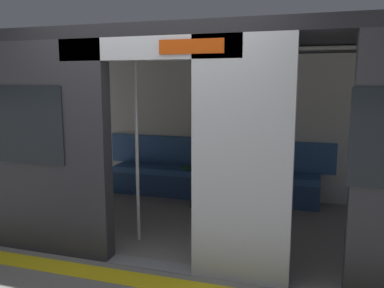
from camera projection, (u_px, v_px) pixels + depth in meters
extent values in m
plane|color=gray|center=(151.00, 265.00, 3.75)|extent=(60.00, 60.00, 0.00)
cube|color=yellow|center=(138.00, 280.00, 3.46)|extent=(8.00, 0.24, 0.01)
cube|color=silver|center=(242.00, 162.00, 3.31)|extent=(0.85, 0.12, 2.12)
cube|color=black|center=(242.00, 133.00, 3.26)|extent=(0.47, 0.02, 0.55)
cube|color=black|center=(15.00, 125.00, 3.87)|extent=(1.10, 0.02, 0.76)
cube|color=silver|center=(148.00, 49.00, 3.43)|extent=(1.71, 0.16, 0.20)
cube|color=#BF3F0C|center=(191.00, 46.00, 3.22)|extent=(0.56, 0.02, 0.12)
cube|color=black|center=(192.00, 44.00, 4.63)|extent=(6.40, 2.74, 0.12)
cube|color=gray|center=(192.00, 220.00, 4.97)|extent=(6.08, 2.58, 0.01)
cube|color=silver|center=(217.00, 126.00, 6.02)|extent=(6.08, 0.10, 2.12)
cube|color=#38609E|center=(215.00, 153.00, 6.03)|extent=(3.52, 0.06, 0.45)
cube|color=white|center=(192.00, 51.00, 4.64)|extent=(4.48, 0.16, 0.03)
cube|color=gray|center=(151.00, 264.00, 3.75)|extent=(0.85, 0.19, 0.01)
cube|color=#38609E|center=(212.00, 173.00, 5.86)|extent=(3.10, 0.44, 0.09)
cube|color=navy|center=(208.00, 190.00, 5.71)|extent=(3.10, 0.04, 0.34)
cube|color=#CC5933|center=(214.00, 154.00, 5.79)|extent=(0.40, 0.26, 0.50)
sphere|color=#8C664C|center=(214.00, 131.00, 5.73)|extent=(0.21, 0.21, 0.21)
sphere|color=black|center=(214.00, 128.00, 5.74)|extent=(0.19, 0.19, 0.19)
cylinder|color=#CC5933|center=(228.00, 153.00, 5.66)|extent=(0.08, 0.08, 0.44)
cylinder|color=#CC5933|center=(198.00, 151.00, 5.85)|extent=(0.08, 0.08, 0.44)
cylinder|color=black|center=(215.00, 170.00, 5.60)|extent=(0.18, 0.41, 0.14)
cylinder|color=black|center=(203.00, 169.00, 5.67)|extent=(0.18, 0.41, 0.14)
cylinder|color=black|center=(210.00, 191.00, 5.46)|extent=(0.10, 0.10, 0.39)
cylinder|color=black|center=(198.00, 189.00, 5.53)|extent=(0.10, 0.10, 0.39)
cube|color=black|center=(208.00, 206.00, 5.44)|extent=(0.12, 0.23, 0.06)
cube|color=black|center=(196.00, 204.00, 5.51)|extent=(0.12, 0.23, 0.06)
cube|color=#262D4C|center=(245.00, 167.00, 5.66)|extent=(0.26, 0.14, 0.17)
cube|color=#1A2035|center=(245.00, 169.00, 5.59)|extent=(0.02, 0.01, 0.14)
cube|color=#33723F|center=(186.00, 167.00, 5.96)|extent=(0.23, 0.26, 0.03)
cylinder|color=silver|center=(137.00, 147.00, 4.17)|extent=(0.04, 0.04, 2.10)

